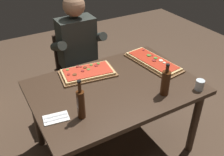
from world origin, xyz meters
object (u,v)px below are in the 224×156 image
(wine_bottle_dark, at_px, (81,104))
(seated_diner, at_px, (79,51))
(diner_chair, at_px, (77,67))
(dining_table, at_px, (115,95))
(pizza_rectangular_left, at_px, (153,62))
(tumbler_near_camera, at_px, (200,85))
(oil_bottle_amber, at_px, (165,83))
(pizza_rectangular_front, at_px, (88,73))

(wine_bottle_dark, distance_m, seated_diner, 1.04)
(wine_bottle_dark, xyz_separation_m, diner_chair, (0.40, 1.08, -0.38))
(dining_table, bearing_deg, pizza_rectangular_left, 15.56)
(tumbler_near_camera, xyz_separation_m, diner_chair, (-0.59, 1.25, -0.29))
(dining_table, height_order, oil_bottle_amber, oil_bottle_amber)
(tumbler_near_camera, bearing_deg, diner_chair, 115.15)
(tumbler_near_camera, xyz_separation_m, seated_diner, (-0.59, 1.13, -0.04))
(pizza_rectangular_left, height_order, diner_chair, diner_chair)
(diner_chair, relative_size, seated_diner, 0.65)
(pizza_rectangular_left, height_order, wine_bottle_dark, wine_bottle_dark)
(dining_table, height_order, tumbler_near_camera, tumbler_near_camera)
(dining_table, relative_size, oil_bottle_amber, 5.05)
(pizza_rectangular_left, height_order, oil_bottle_amber, oil_bottle_amber)
(pizza_rectangular_left, bearing_deg, oil_bottle_amber, -117.01)
(tumbler_near_camera, height_order, diner_chair, diner_chair)
(oil_bottle_amber, height_order, tumbler_near_camera, oil_bottle_amber)
(tumbler_near_camera, height_order, seated_diner, seated_diner)
(wine_bottle_dark, bearing_deg, tumbler_near_camera, -9.96)
(pizza_rectangular_front, xyz_separation_m, wine_bottle_dark, (-0.28, -0.50, 0.10))
(dining_table, xyz_separation_m, tumbler_near_camera, (0.58, -0.39, 0.13))
(pizza_rectangular_front, relative_size, seated_diner, 0.40)
(oil_bottle_amber, height_order, diner_chair, oil_bottle_amber)
(seated_diner, bearing_deg, diner_chair, 90.00)
(dining_table, xyz_separation_m, seated_diner, (-0.01, 0.74, 0.10))
(pizza_rectangular_front, bearing_deg, diner_chair, 78.67)
(dining_table, bearing_deg, oil_bottle_amber, -45.93)
(pizza_rectangular_front, height_order, pizza_rectangular_left, same)
(tumbler_near_camera, relative_size, diner_chair, 0.10)
(pizza_rectangular_front, bearing_deg, pizza_rectangular_left, -11.93)
(pizza_rectangular_front, height_order, diner_chair, diner_chair)
(oil_bottle_amber, bearing_deg, tumbler_near_camera, -18.24)
(pizza_rectangular_front, distance_m, seated_diner, 0.47)
(dining_table, bearing_deg, tumbler_near_camera, -34.19)
(pizza_rectangular_front, bearing_deg, seated_diner, 75.82)
(pizza_rectangular_front, xyz_separation_m, pizza_rectangular_left, (0.64, -0.13, -0.00))
(oil_bottle_amber, relative_size, seated_diner, 0.21)
(dining_table, bearing_deg, seated_diner, 90.58)
(dining_table, xyz_separation_m, pizza_rectangular_front, (-0.12, 0.28, 0.12))
(oil_bottle_amber, xyz_separation_m, seated_diner, (-0.30, 1.03, -0.11))
(wine_bottle_dark, relative_size, seated_diner, 0.24)
(oil_bottle_amber, height_order, seated_diner, seated_diner)
(oil_bottle_amber, distance_m, seated_diner, 1.08)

